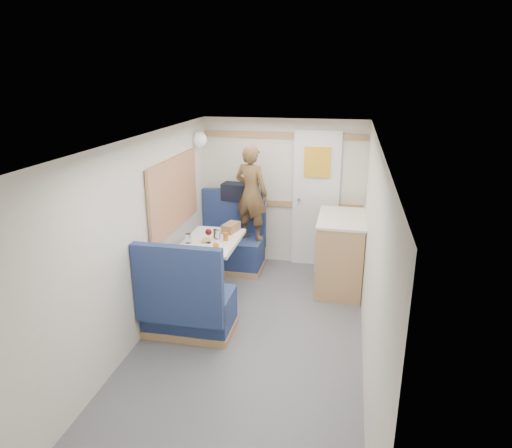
% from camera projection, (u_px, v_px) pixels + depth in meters
% --- Properties ---
extents(floor, '(4.50, 4.50, 0.00)m').
position_uv_depth(floor, '(247.00, 348.00, 4.45)').
color(floor, '#515156').
rests_on(floor, ground).
extents(ceiling, '(4.50, 4.50, 0.00)m').
position_uv_depth(ceiling, '(246.00, 143.00, 3.82)').
color(ceiling, silver).
rests_on(ceiling, wall_back).
extents(wall_back, '(2.20, 0.02, 2.00)m').
position_uv_depth(wall_back, '(283.00, 193.00, 6.23)').
color(wall_back, silver).
rests_on(wall_back, floor).
extents(wall_left, '(0.02, 4.50, 2.00)m').
position_uv_depth(wall_left, '(134.00, 245.00, 4.35)').
color(wall_left, silver).
rests_on(wall_left, floor).
extents(wall_right, '(0.02, 4.50, 2.00)m').
position_uv_depth(wall_right, '(371.00, 263.00, 3.93)').
color(wall_right, silver).
rests_on(wall_right, floor).
extents(oak_trim_low, '(2.15, 0.02, 0.08)m').
position_uv_depth(oak_trim_low, '(283.00, 204.00, 6.26)').
color(oak_trim_low, '#9F6648').
rests_on(oak_trim_low, wall_back).
extents(oak_trim_high, '(2.15, 0.02, 0.08)m').
position_uv_depth(oak_trim_high, '(284.00, 135.00, 5.97)').
color(oak_trim_high, '#9F6648').
rests_on(oak_trim_high, wall_back).
extents(side_window, '(0.04, 1.30, 0.72)m').
position_uv_depth(side_window, '(174.00, 194.00, 5.20)').
color(side_window, '#AFB89C').
rests_on(side_window, wall_left).
extents(rear_door, '(0.62, 0.12, 1.86)m').
position_uv_depth(rear_door, '(316.00, 197.00, 6.12)').
color(rear_door, white).
rests_on(rear_door, wall_back).
extents(dinette_table, '(0.62, 0.92, 0.72)m').
position_uv_depth(dinette_table, '(212.00, 252.00, 5.33)').
color(dinette_table, white).
rests_on(dinette_table, floor).
extents(bench_far, '(0.90, 0.59, 1.05)m').
position_uv_depth(bench_far, '(231.00, 247.00, 6.22)').
color(bench_far, '#17274A').
rests_on(bench_far, floor).
extents(bench_near, '(0.90, 0.59, 1.05)m').
position_uv_depth(bench_near, '(188.00, 308.00, 4.61)').
color(bench_near, '#17274A').
rests_on(bench_near, floor).
extents(ledge, '(0.90, 0.14, 0.04)m').
position_uv_depth(ledge, '(235.00, 201.00, 6.27)').
color(ledge, '#9F6648').
rests_on(ledge, bench_far).
extents(dome_light, '(0.20, 0.20, 0.20)m').
position_uv_depth(dome_light, '(199.00, 139.00, 5.82)').
color(dome_light, white).
rests_on(dome_light, wall_left).
extents(galley_counter, '(0.57, 0.92, 0.92)m').
position_uv_depth(galley_counter, '(340.00, 252.00, 5.59)').
color(galley_counter, '#9F6648').
rests_on(galley_counter, floor).
extents(person, '(0.53, 0.42, 1.25)m').
position_uv_depth(person, '(251.00, 193.00, 5.92)').
color(person, brown).
rests_on(person, bench_far).
extents(duffel_bag, '(0.50, 0.27, 0.23)m').
position_uv_depth(duffel_bag, '(240.00, 192.00, 6.21)').
color(duffel_bag, black).
rests_on(duffel_bag, ledge).
extents(tray, '(0.28, 0.36, 0.02)m').
position_uv_depth(tray, '(218.00, 250.00, 4.94)').
color(tray, white).
rests_on(tray, dinette_table).
extents(orange_fruit, '(0.07, 0.07, 0.07)m').
position_uv_depth(orange_fruit, '(216.00, 245.00, 4.96)').
color(orange_fruit, orange).
rests_on(orange_fruit, tray).
extents(cheese_block, '(0.11, 0.09, 0.03)m').
position_uv_depth(cheese_block, '(206.00, 240.00, 5.19)').
color(cheese_block, '#E2DC82').
rests_on(cheese_block, tray).
extents(wine_glass, '(0.08, 0.08, 0.17)m').
position_uv_depth(wine_glass, '(208.00, 233.00, 5.15)').
color(wine_glass, white).
rests_on(wine_glass, dinette_table).
extents(tumbler_left, '(0.07, 0.07, 0.11)m').
position_uv_depth(tumbler_left, '(188.00, 238.00, 5.17)').
color(tumbler_left, silver).
rests_on(tumbler_left, dinette_table).
extents(tumbler_right, '(0.06, 0.06, 0.10)m').
position_uv_depth(tumbler_right, '(217.00, 234.00, 5.30)').
color(tumbler_right, white).
rests_on(tumbler_right, dinette_table).
extents(beer_glass, '(0.06, 0.06, 0.09)m').
position_uv_depth(beer_glass, '(226.00, 237.00, 5.25)').
color(beer_glass, '#965415').
rests_on(beer_glass, dinette_table).
extents(pepper_grinder, '(0.04, 0.04, 0.11)m').
position_uv_depth(pepper_grinder, '(215.00, 233.00, 5.33)').
color(pepper_grinder, black).
rests_on(pepper_grinder, dinette_table).
extents(bread_loaf, '(0.19, 0.28, 0.11)m').
position_uv_depth(bread_loaf, '(231.00, 228.00, 5.53)').
color(bread_loaf, brown).
rests_on(bread_loaf, dinette_table).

